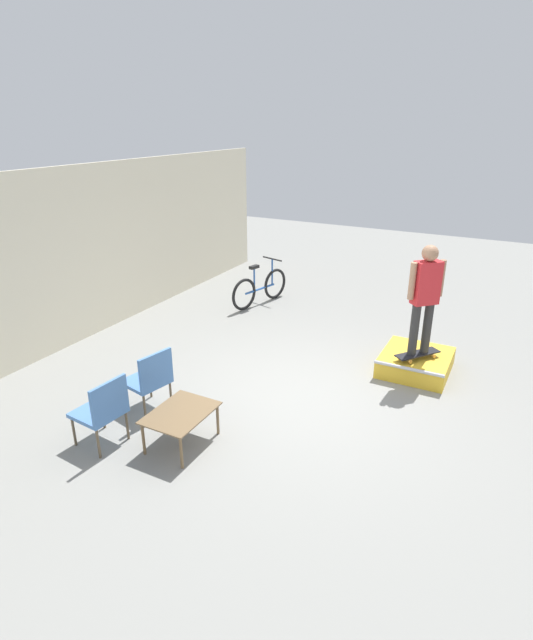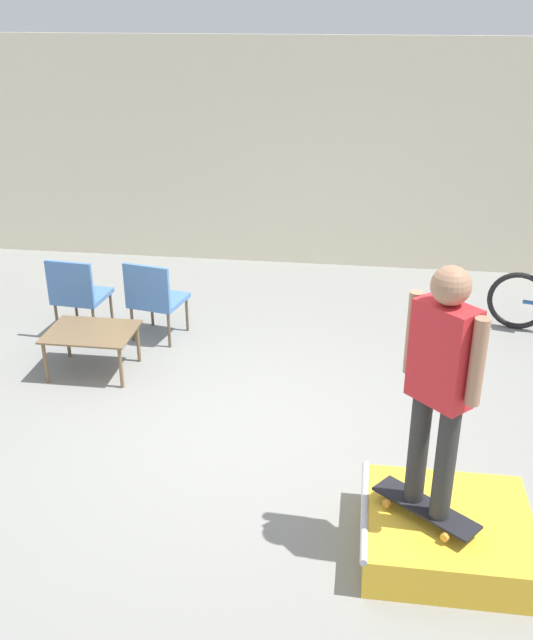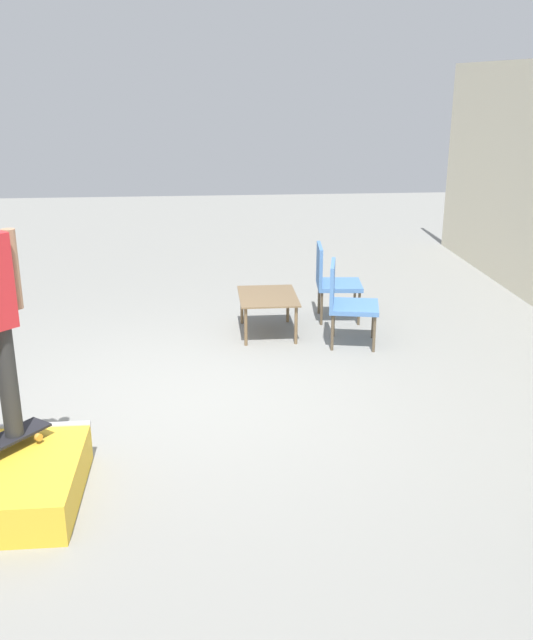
{
  "view_description": "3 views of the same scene",
  "coord_description": "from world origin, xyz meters",
  "views": [
    {
      "loc": [
        -5.72,
        -2.38,
        3.7
      ],
      "look_at": [
        0.42,
        0.83,
        0.89
      ],
      "focal_mm": 28.0,
      "sensor_mm": 36.0,
      "label": 1
    },
    {
      "loc": [
        0.9,
        -5.1,
        3.43
      ],
      "look_at": [
        0.09,
        0.68,
        0.77
      ],
      "focal_mm": 40.0,
      "sensor_mm": 36.0,
      "label": 2
    },
    {
      "loc": [
        5.95,
        0.19,
        2.74
      ],
      "look_at": [
        0.17,
        0.71,
        0.78
      ],
      "focal_mm": 40.0,
      "sensor_mm": 36.0,
      "label": 3
    }
  ],
  "objects": [
    {
      "name": "ground_plane",
      "position": [
        0.0,
        0.0,
        0.0
      ],
      "size": [
        24.0,
        24.0,
        0.0
      ],
      "primitive_type": "plane",
      "color": "gray"
    },
    {
      "name": "skate_ramp_box",
      "position": [
        1.57,
        -1.21,
        0.14
      ],
      "size": [
        1.13,
        1.02,
        0.31
      ],
      "color": "gold",
      "rests_on": "ground_plane"
    },
    {
      "name": "skateboard_on_ramp",
      "position": [
        1.41,
        -1.25,
        0.37
      ],
      "size": [
        0.7,
        0.61,
        0.07
      ],
      "rotation": [
        0.0,
        0.0,
        -0.66
      ],
      "color": "black",
      "rests_on": "skate_ramp_box"
    },
    {
      "name": "coffee_table",
      "position": [
        -1.68,
        0.89,
        0.4
      ],
      "size": [
        0.85,
        0.65,
        0.45
      ],
      "color": "brown",
      "rests_on": "ground_plane"
    },
    {
      "name": "patio_chair_left",
      "position": [
        -2.12,
        1.69,
        0.51
      ],
      "size": [
        0.57,
        0.57,
        0.91
      ],
      "rotation": [
        0.0,
        0.0,
        3.05
      ],
      "color": "brown",
      "rests_on": "ground_plane"
    },
    {
      "name": "patio_chair_right",
      "position": [
        -1.27,
        1.69,
        0.51
      ],
      "size": [
        0.62,
        0.62,
        0.91
      ],
      "rotation": [
        0.0,
        0.0,
        2.94
      ],
      "color": "brown",
      "rests_on": "ground_plane"
    }
  ]
}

